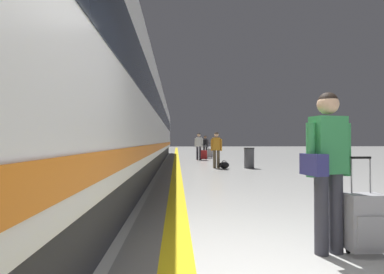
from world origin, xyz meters
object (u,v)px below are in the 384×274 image
at_px(rolling_suitcase_foreground, 365,222).
at_px(passenger_mid, 199,144).
at_px(high_speed_train, 124,108).
at_px(traveller_foreground, 327,160).
at_px(duffel_bag_near, 224,165).
at_px(passenger_far, 205,145).
at_px(suitcase_far, 210,153).
at_px(passenger_near, 216,147).
at_px(suitcase_mid, 204,155).
at_px(waste_bin, 249,158).

distance_m(rolling_suitcase_foreground, passenger_mid, 15.22).
height_order(high_speed_train, passenger_mid, high_speed_train).
height_order(traveller_foreground, duffel_bag_near, traveller_foreground).
xyz_separation_m(passenger_far, suitcase_far, (0.33, -0.15, -0.59)).
distance_m(high_speed_train, rolling_suitcase_foreground, 9.66).
height_order(duffel_bag_near, passenger_far, passenger_far).
xyz_separation_m(high_speed_train, duffel_bag_near, (4.18, 0.93, -2.35)).
distance_m(passenger_mid, suitcase_far, 1.95).
bearing_deg(suitcase_far, passenger_near, -94.60).
bearing_deg(suitcase_far, passenger_far, 154.87).
distance_m(passenger_near, suitcase_mid, 5.47).
height_order(suitcase_mid, waste_bin, suitcase_mid).
height_order(rolling_suitcase_foreground, passenger_near, passenger_near).
bearing_deg(passenger_far, rolling_suitcase_foreground, -90.14).
distance_m(traveller_foreground, passenger_far, 16.88).
xyz_separation_m(rolling_suitcase_foreground, waste_bin, (1.25, 9.55, 0.10)).
bearing_deg(passenger_mid, high_speed_train, -117.73).
height_order(traveller_foreground, passenger_near, traveller_foreground).
bearing_deg(suitcase_mid, duffel_bag_near, -86.54).
height_order(high_speed_train, passenger_near, high_speed_train).
distance_m(suitcase_mid, waste_bin, 5.67).
bearing_deg(suitcase_far, waste_bin, -83.06).
relative_size(high_speed_train, suitcase_mid, 35.33).
relative_size(traveller_foreground, passenger_far, 1.08).
distance_m(passenger_near, passenger_mid, 5.63).
distance_m(traveller_foreground, waste_bin, 9.63).
xyz_separation_m(duffel_bag_near, suitcase_mid, (-0.34, 5.60, 0.19)).
relative_size(passenger_mid, waste_bin, 1.89).
height_order(rolling_suitcase_foreground, passenger_mid, passenger_mid).
distance_m(high_speed_train, traveller_foreground, 9.33).
bearing_deg(passenger_far, traveller_foreground, -91.38).
bearing_deg(rolling_suitcase_foreground, high_speed_train, 115.64).
distance_m(duffel_bag_near, passenger_mid, 5.88).
distance_m(duffel_bag_near, suitcase_mid, 5.61).
relative_size(traveller_foreground, passenger_near, 1.08).
xyz_separation_m(passenger_near, suitcase_far, (0.58, 7.22, -0.57)).
relative_size(high_speed_train, duffel_bag_near, 81.34).
relative_size(passenger_far, suitcase_far, 1.51).
distance_m(high_speed_train, passenger_far, 9.53).
bearing_deg(passenger_near, passenger_far, 88.02).
bearing_deg(waste_bin, duffel_bag_near, -173.73).
bearing_deg(waste_bin, suitcase_mid, 105.15).
relative_size(passenger_far, waste_bin, 1.76).
xyz_separation_m(rolling_suitcase_foreground, passenger_far, (0.04, 16.95, 0.60)).
height_order(high_speed_train, duffel_bag_near, high_speed_train).
relative_size(duffel_bag_near, suitcase_far, 0.41).
relative_size(rolling_suitcase_foreground, passenger_mid, 0.61).
relative_size(traveller_foreground, suitcase_far, 1.63).
bearing_deg(suitcase_mid, high_speed_train, -120.52).
xyz_separation_m(suitcase_mid, suitcase_far, (0.60, 1.78, 0.03)).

